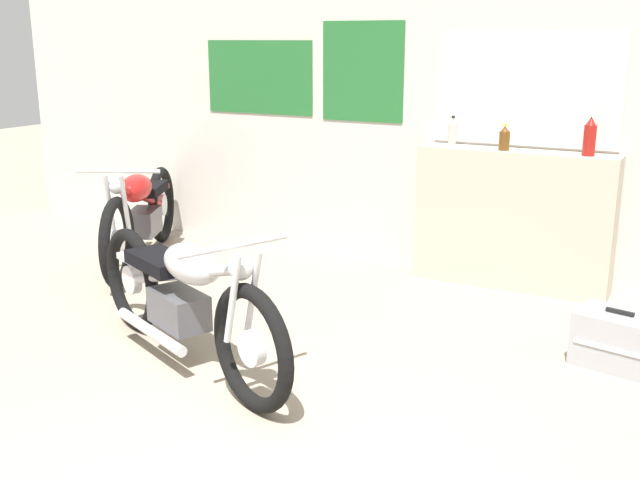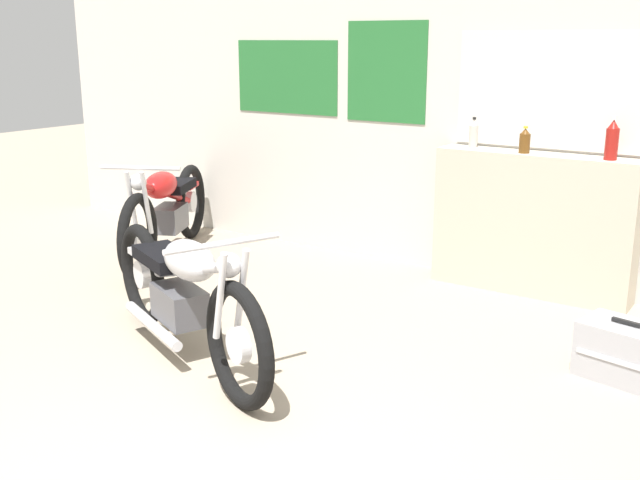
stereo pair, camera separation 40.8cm
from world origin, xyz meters
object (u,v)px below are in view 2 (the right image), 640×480
object	(u,v)px
bottle_center	(612,140)
motorcycle_silver	(183,292)
bottle_leftmost	(474,134)
hard_case_silver	(623,351)
bottle_left_center	(525,141)
motorcycle_red	(166,209)

from	to	relation	value
bottle_center	motorcycle_silver	world-z (taller)	bottle_center
bottle_leftmost	motorcycle_silver	size ratio (longest dim) A/B	0.12
bottle_center	hard_case_silver	size ratio (longest dim) A/B	0.59
motorcycle_silver	bottle_center	bearing A→B (deg)	52.09
bottle_leftmost	motorcycle_silver	bearing A→B (deg)	-108.32
bottle_left_center	hard_case_silver	world-z (taller)	bottle_left_center
bottle_left_center	hard_case_silver	size ratio (longest dim) A/B	0.38
bottle_leftmost	bottle_left_center	world-z (taller)	bottle_leftmost
bottle_center	motorcycle_red	xyz separation A→B (m)	(-3.42, -0.81, -0.75)
bottle_center	motorcycle_red	world-z (taller)	bottle_center
motorcycle_red	hard_case_silver	world-z (taller)	motorcycle_red
bottle_leftmost	bottle_center	bearing A→B (deg)	-3.11
bottle_leftmost	bottle_center	size ratio (longest dim) A/B	0.77
bottle_left_center	bottle_center	world-z (taller)	bottle_center
motorcycle_silver	hard_case_silver	xyz separation A→B (m)	(2.22, 1.16, -0.26)
motorcycle_silver	hard_case_silver	bearing A→B (deg)	27.62
bottle_left_center	motorcycle_red	distance (m)	3.02
bottle_left_center	bottle_center	size ratio (longest dim) A/B	0.65
hard_case_silver	motorcycle_silver	bearing A→B (deg)	-152.38
bottle_center	motorcycle_red	bearing A→B (deg)	-166.62
motorcycle_silver	hard_case_silver	world-z (taller)	motorcycle_silver
bottle_leftmost	hard_case_silver	bearing A→B (deg)	-39.87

